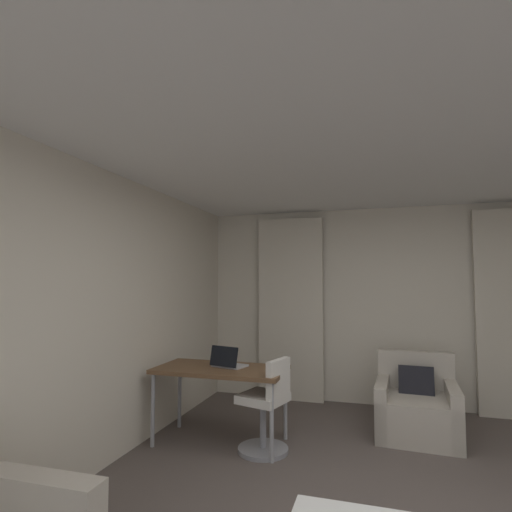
% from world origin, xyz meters
% --- Properties ---
extents(wall_window, '(5.12, 0.06, 2.60)m').
position_xyz_m(wall_window, '(0.00, 3.03, 1.30)').
color(wall_window, beige).
rests_on(wall_window, ground).
extents(wall_left, '(0.06, 6.12, 2.60)m').
position_xyz_m(wall_left, '(-2.53, 0.00, 1.30)').
color(wall_left, beige).
rests_on(wall_left, ground).
extents(ceiling, '(5.12, 6.12, 0.06)m').
position_xyz_m(ceiling, '(0.00, 0.00, 2.63)').
color(ceiling, white).
rests_on(ceiling, wall_left).
extents(curtain_left_panel, '(0.90, 0.06, 2.50)m').
position_xyz_m(curtain_left_panel, '(-1.38, 2.90, 1.25)').
color(curtain_left_panel, beige).
rests_on(curtain_left_panel, ground).
extents(armchair, '(0.86, 0.90, 0.83)m').
position_xyz_m(armchair, '(0.16, 2.03, 0.28)').
color(armchair, '#B2A899').
rests_on(armchair, ground).
extents(desk, '(1.31, 0.66, 0.74)m').
position_xyz_m(desk, '(-1.75, 1.24, 0.68)').
color(desk, brown).
rests_on(desk, ground).
extents(desk_chair, '(0.50, 0.50, 0.88)m').
position_xyz_m(desk_chair, '(-1.24, 1.15, 0.39)').
color(desk_chair, gray).
rests_on(desk_chair, ground).
extents(laptop, '(0.37, 0.32, 0.22)m').
position_xyz_m(laptop, '(-1.68, 1.28, 0.79)').
color(laptop, '#ADADB2').
rests_on(laptop, desk).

